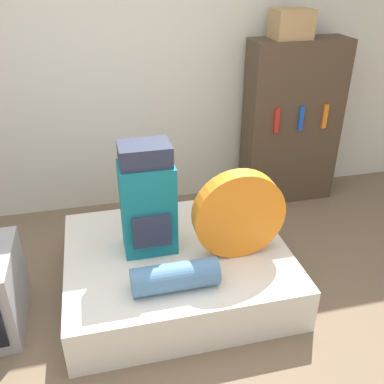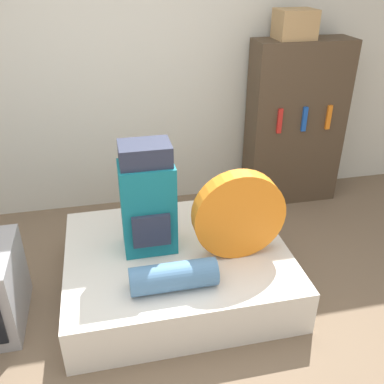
% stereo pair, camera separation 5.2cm
% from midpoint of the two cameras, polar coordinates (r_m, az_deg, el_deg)
% --- Properties ---
extents(ground_plane, '(16.00, 16.00, 0.00)m').
position_cam_midpoint_polar(ground_plane, '(2.84, -2.20, -20.27)').
color(ground_plane, brown).
extents(wall_back, '(8.00, 0.05, 2.60)m').
position_cam_midpoint_polar(wall_back, '(3.87, -7.89, 16.05)').
color(wall_back, silver).
rests_on(wall_back, ground_plane).
extents(bed, '(1.55, 1.29, 0.33)m').
position_cam_midpoint_polar(bed, '(3.16, -1.52, -10.01)').
color(bed, silver).
rests_on(bed, ground_plane).
extents(backpack, '(0.36, 0.30, 0.79)m').
position_cam_midpoint_polar(backpack, '(2.89, -5.41, -1.10)').
color(backpack, '#14707F').
rests_on(backpack, bed).
extents(tent_bag, '(0.62, 0.12, 0.62)m').
position_cam_midpoint_polar(tent_bag, '(2.86, 6.75, -3.05)').
color(tent_bag, orange).
rests_on(tent_bag, bed).
extents(sleeping_roll, '(0.54, 0.18, 0.18)m').
position_cam_midpoint_polar(sleeping_roll, '(2.69, -1.90, -11.20)').
color(sleeping_roll, teal).
rests_on(sleeping_roll, bed).
extents(bookshelf, '(0.88, 0.35, 1.53)m').
position_cam_midpoint_polar(bookshelf, '(4.17, 13.92, 8.75)').
color(bookshelf, '#473828').
rests_on(bookshelf, ground_plane).
extents(cardboard_box, '(0.32, 0.27, 0.24)m').
position_cam_midpoint_polar(cardboard_box, '(3.92, 13.96, 20.90)').
color(cardboard_box, '#A88456').
rests_on(cardboard_box, bookshelf).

